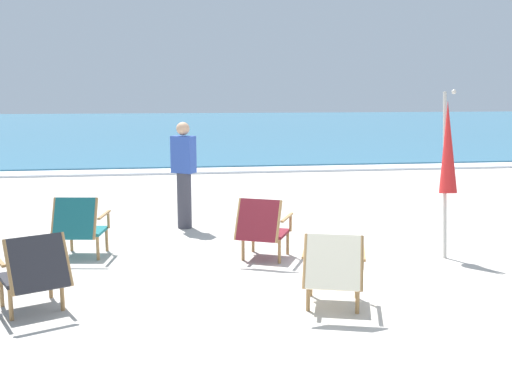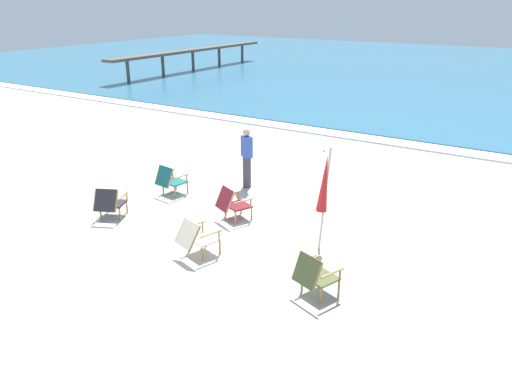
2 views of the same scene
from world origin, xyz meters
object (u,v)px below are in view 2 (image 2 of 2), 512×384
(beach_chair_far_center, at_px, (315,274))
(beach_chair_back_left, at_px, (110,202))
(beach_chair_mid_center, at_px, (170,180))
(beach_chair_back_right, at_px, (197,237))
(person_near_chairs, at_px, (247,157))
(beach_chair_front_left, at_px, (232,203))
(umbrella_furled_red, at_px, (324,184))

(beach_chair_far_center, height_order, beach_chair_back_left, beach_chair_far_center)
(beach_chair_back_left, bearing_deg, beach_chair_mid_center, 85.38)
(beach_chair_back_right, distance_m, person_near_chairs, 4.02)
(beach_chair_far_center, bearing_deg, beach_chair_front_left, 148.18)
(beach_chair_mid_center, distance_m, person_near_chairs, 2.10)
(beach_chair_front_left, relative_size, beach_chair_mid_center, 1.12)
(beach_chair_back_right, bearing_deg, umbrella_furled_red, 41.17)
(beach_chair_front_left, xyz_separation_m, person_near_chairs, (-0.90, 1.98, 0.41))
(beach_chair_front_left, distance_m, beach_chair_back_left, 2.82)
(beach_chair_mid_center, relative_size, beach_chair_back_left, 0.87)
(umbrella_furled_red, distance_m, person_near_chairs, 3.88)
(beach_chair_far_center, distance_m, beach_chair_back_left, 5.42)
(beach_chair_far_center, xyz_separation_m, beach_chair_back_left, (-5.41, 0.39, -0.01))
(beach_chair_far_center, distance_m, beach_chair_back_right, 2.60)
(beach_chair_back_left, relative_size, person_near_chairs, 0.57)
(beach_chair_front_left, xyz_separation_m, beach_chair_far_center, (3.00, -1.86, 0.00))
(umbrella_furled_red, relative_size, person_near_chairs, 1.30)
(beach_chair_back_right, distance_m, beach_chair_back_left, 2.82)
(beach_chair_front_left, distance_m, umbrella_furled_red, 2.51)
(beach_chair_front_left, bearing_deg, beach_chair_back_right, -77.40)
(beach_chair_front_left, relative_size, person_near_chairs, 0.55)
(beach_chair_mid_center, xyz_separation_m, umbrella_furled_red, (4.57, -0.54, 0.95))
(beach_chair_mid_center, bearing_deg, beach_chair_back_right, -39.89)
(beach_chair_far_center, relative_size, beach_chair_back_right, 0.93)
(beach_chair_back_left, height_order, umbrella_furled_red, umbrella_furled_red)
(beach_chair_back_right, relative_size, beach_chair_back_left, 0.98)
(beach_chair_front_left, distance_m, person_near_chairs, 2.21)
(beach_chair_mid_center, xyz_separation_m, person_near_chairs, (1.35, 1.56, 0.41))
(beach_chair_front_left, bearing_deg, beach_chair_mid_center, 169.44)
(beach_chair_mid_center, height_order, person_near_chairs, person_near_chairs)
(beach_chair_front_left, distance_m, beach_chair_mid_center, 2.29)
(beach_chair_back_left, bearing_deg, person_near_chairs, 66.49)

